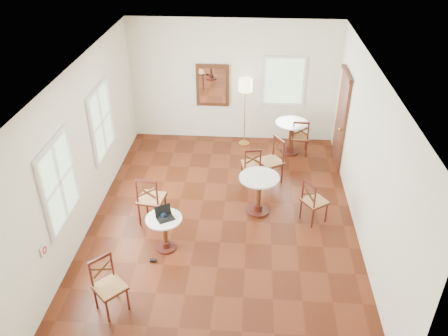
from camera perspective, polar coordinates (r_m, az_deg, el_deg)
name	(u,v)px	position (r m, az deg, el deg)	size (l,w,h in m)	color
ground	(223,220)	(8.85, -0.14, -6.55)	(7.00, 7.00, 0.00)	#541F0E
room_shell	(220,126)	(8.08, -0.44, 5.31)	(5.02, 7.02, 3.01)	white
cafe_table_near	(165,230)	(8.04, -7.41, -7.65)	(0.63, 0.63, 0.66)	#461811
cafe_table_mid	(259,190)	(8.81, 4.35, -2.81)	(0.77, 0.77, 0.81)	#461811
cafe_table_back	(291,134)	(10.97, 8.34, 4.22)	(0.76, 0.76, 0.80)	#461811
chair_near_a	(151,199)	(8.65, -9.09, -3.81)	(0.53, 0.53, 1.03)	#461811
chair_near_b	(109,286)	(7.15, -14.18, -14.05)	(0.60, 0.60, 0.92)	#461811
chair_mid_a	(251,165)	(9.76, 3.41, 0.43)	(0.47, 0.47, 0.86)	#461811
chair_mid_b	(314,201)	(8.75, 11.12, -4.08)	(0.58, 0.58, 0.90)	#461811
chair_back_a	(300,137)	(10.98, 9.44, 3.87)	(0.44, 0.44, 0.91)	#461811
chair_back_b	(272,161)	(9.80, 5.95, 0.91)	(0.64, 0.64, 1.00)	#461811
floor_lamp	(245,90)	(10.88, 2.68, 9.73)	(0.33, 0.33, 1.70)	#BF8C3F
laptop	(164,215)	(7.87, -7.45, -5.84)	(0.37, 0.35, 0.20)	black
mouse	(167,218)	(7.85, -7.14, -6.19)	(0.10, 0.06, 0.04)	black
navy_mug	(164,216)	(7.86, -7.51, -5.95)	(0.11, 0.07, 0.09)	black
water_glass	(161,217)	(7.83, -7.82, -6.11)	(0.06, 0.06, 0.10)	white
power_adapter	(153,261)	(8.06, -8.84, -11.33)	(0.10, 0.06, 0.04)	black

